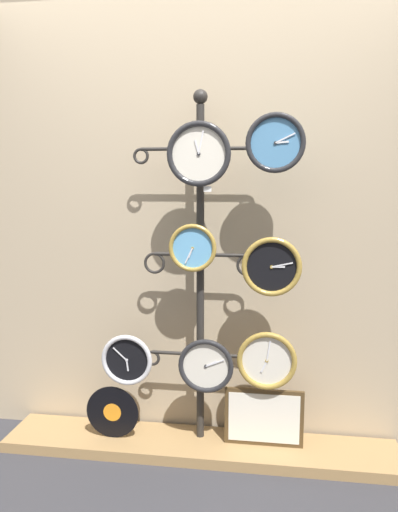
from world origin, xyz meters
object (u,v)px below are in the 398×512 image
(clock_bottom_center, at_px, (206,366))
(vinyl_record, at_px, (112,412))
(display_stand, at_px, (200,336))
(clock_middle_right, at_px, (272,267))
(clock_top_center, at_px, (199,154))
(clock_top_right, at_px, (276,143))
(clock_middle_center, at_px, (193,248))
(picture_frame, at_px, (264,417))
(clock_bottom_right, at_px, (267,361))
(clock_bottom_left, at_px, (127,360))

(clock_bottom_center, bearing_deg, vinyl_record, 178.34)
(display_stand, bearing_deg, clock_bottom_center, -66.45)
(display_stand, bearing_deg, clock_middle_right, -16.16)
(clock_top_center, distance_m, clock_top_right, 0.39)
(display_stand, height_order, clock_middle_center, display_stand)
(display_stand, distance_m, picture_frame, 0.57)
(clock_middle_center, height_order, clock_bottom_right, clock_middle_center)
(display_stand, height_order, clock_bottom_left, display_stand)
(clock_bottom_left, bearing_deg, clock_bottom_center, -0.61)
(display_stand, relative_size, clock_middle_center, 7.77)
(clock_middle_center, bearing_deg, picture_frame, 5.50)
(clock_bottom_center, distance_m, clock_bottom_right, 0.33)
(clock_top_right, bearing_deg, clock_middle_center, 176.23)
(display_stand, xyz_separation_m, clock_bottom_center, (0.05, -0.10, -0.13))
(display_stand, bearing_deg, vinyl_record, -169.70)
(clock_top_center, distance_m, clock_bottom_left, 1.18)
(clock_bottom_right, distance_m, vinyl_record, 0.93)
(clock_bottom_right, relative_size, picture_frame, 0.74)
(vinyl_record, bearing_deg, display_stand, 10.30)
(clock_bottom_left, height_order, clock_bottom_center, clock_bottom_left)
(vinyl_record, bearing_deg, clock_top_center, -2.88)
(clock_bottom_center, relative_size, picture_frame, 0.70)
(clock_top_center, xyz_separation_m, clock_top_right, (0.38, 0.00, 0.05))
(display_stand, relative_size, picture_frame, 4.59)
(clock_top_right, relative_size, picture_frame, 0.69)
(clock_bottom_left, distance_m, clock_bottom_center, 0.44)
(clock_middle_center, xyz_separation_m, clock_bottom_left, (-0.37, -0.01, -0.63))
(clock_middle_center, relative_size, clock_bottom_left, 0.88)
(clock_top_right, distance_m, clock_middle_center, 0.68)
(clock_top_right, relative_size, clock_bottom_center, 0.98)
(clock_top_right, relative_size, clock_bottom_left, 1.03)
(clock_top_right, bearing_deg, clock_top_center, -179.85)
(display_stand, relative_size, clock_top_right, 6.69)
(picture_frame, bearing_deg, display_stand, 172.38)
(clock_bottom_left, relative_size, picture_frame, 0.67)
(clock_middle_right, distance_m, vinyl_record, 1.23)
(clock_top_center, relative_size, clock_middle_right, 1.07)
(clock_top_right, relative_size, clock_middle_center, 1.16)
(clock_top_right, distance_m, vinyl_record, 1.72)
(clock_bottom_left, bearing_deg, clock_middle_right, -0.84)
(clock_bottom_right, bearing_deg, display_stand, 167.31)
(clock_middle_center, distance_m, clock_middle_right, 0.42)
(clock_middle_center, distance_m, clock_bottom_right, 0.72)
(clock_middle_right, relative_size, clock_bottom_right, 0.97)
(vinyl_record, height_order, picture_frame, picture_frame)
(clock_bottom_right, height_order, vinyl_record, clock_bottom_right)
(clock_middle_right, height_order, clock_bottom_left, clock_middle_right)
(display_stand, xyz_separation_m, clock_top_center, (0.01, -0.11, 0.99))
(display_stand, height_order, picture_frame, display_stand)
(clock_bottom_right, bearing_deg, clock_top_right, -55.89)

